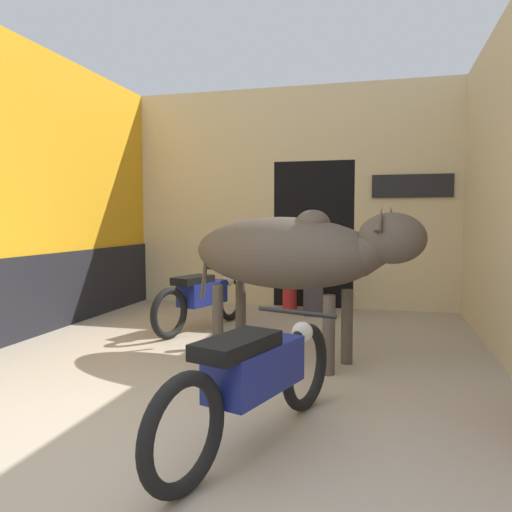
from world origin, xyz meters
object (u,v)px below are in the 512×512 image
(motorcycle_far, at_px, (202,297))
(shopkeeper_seated, at_px, (315,268))
(cow, at_px, (291,253))
(plastic_stool, at_px, (290,295))
(motorcycle_near, at_px, (256,376))

(motorcycle_far, relative_size, shopkeeper_seated, 1.42)
(cow, height_order, motorcycle_far, cow)
(plastic_stool, bearing_deg, shopkeeper_seated, -26.57)
(motorcycle_far, distance_m, plastic_stool, 1.68)
(motorcycle_near, xyz_separation_m, shopkeeper_seated, (-0.22, 4.15, 0.24))
(motorcycle_far, bearing_deg, plastic_stool, 60.86)
(cow, xyz_separation_m, plastic_stool, (-0.49, 2.54, -0.79))
(cow, xyz_separation_m, motorcycle_far, (-1.30, 1.08, -0.63))
(motorcycle_far, distance_m, shopkeeper_seated, 1.77)
(motorcycle_far, relative_size, plastic_stool, 3.95)
(motorcycle_far, height_order, shopkeeper_seated, shopkeeper_seated)
(cow, distance_m, plastic_stool, 2.71)
(shopkeeper_seated, height_order, plastic_stool, shopkeeper_seated)
(shopkeeper_seated, bearing_deg, cow, -87.65)
(shopkeeper_seated, relative_size, plastic_stool, 2.79)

